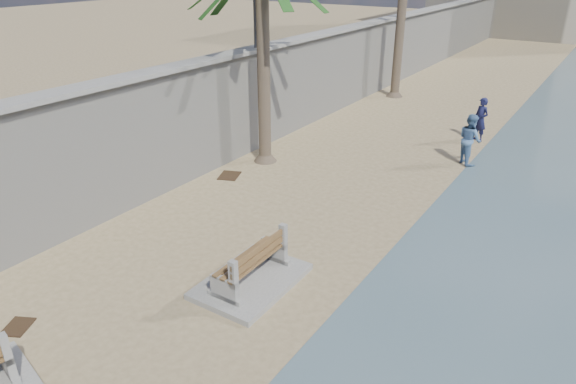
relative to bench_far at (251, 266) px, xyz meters
The scene contains 7 objects.
seawall 16.16m from the bench_far, 108.91° to the left, with size 0.45×70.00×3.50m, color gray.
wall_cap 16.41m from the bench_far, 108.91° to the left, with size 0.80×70.00×0.12m, color gray.
bench_far is the anchor object (origin of this frame).
person_a 12.55m from the bench_far, 82.91° to the left, with size 0.69×0.47×1.92m, color #16183D.
person_b 9.99m from the bench_far, 79.22° to the left, with size 0.93×0.72×1.92m, color #5075A5.
debris_b 4.64m from the bench_far, 128.45° to the right, with size 0.56×0.45×0.03m, color #382616.
debris_c 6.14m from the bench_far, 133.68° to the left, with size 0.76×0.61×0.03m, color #382616.
Camera 1 is at (5.78, -2.58, 6.44)m, focal length 32.00 mm.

